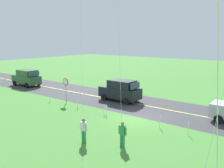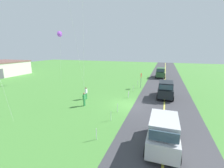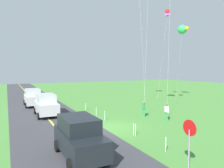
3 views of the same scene
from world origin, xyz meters
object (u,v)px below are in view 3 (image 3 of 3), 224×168
(car_parked_west_far, at_px, (33,97))
(stop_sign, at_px, (189,136))
(car_parked_west_near, at_px, (46,105))
(person_adult_companion, at_px, (144,108))
(kite_orange_near, at_px, (183,29))
(person_adult_near, at_px, (167,112))
(car_suv_foreground, at_px, (79,137))
(kite_pink_drift, at_px, (167,13))

(car_parked_west_far, bearing_deg, stop_sign, 11.07)
(car_parked_west_far, bearing_deg, car_parked_west_near, 4.90)
(stop_sign, xyz_separation_m, person_adult_companion, (-10.50, 5.00, -0.94))
(kite_orange_near, bearing_deg, car_parked_west_near, -85.43)
(person_adult_near, bearing_deg, car_suv_foreground, 143.11)
(car_suv_foreground, xyz_separation_m, person_adult_near, (-4.12, 9.93, -0.29))
(person_adult_companion, relative_size, kite_orange_near, 0.14)
(stop_sign, relative_size, person_adult_near, 1.60)
(kite_pink_drift, bearing_deg, person_adult_near, -41.20)
(person_adult_near, distance_m, kite_pink_drift, 17.01)
(car_parked_west_far, height_order, person_adult_companion, car_parked_west_far)
(car_suv_foreground, bearing_deg, person_adult_companion, 125.63)
(car_parked_west_far, bearing_deg, person_adult_companion, 38.11)
(person_adult_near, bearing_deg, stop_sign, 174.50)
(kite_orange_near, bearing_deg, person_adult_near, -50.59)
(person_adult_companion, bearing_deg, stop_sign, 159.23)
(stop_sign, bearing_deg, person_adult_near, 143.92)
(car_suv_foreground, relative_size, person_adult_companion, 2.75)
(car_parked_west_far, xyz_separation_m, stop_sign, (22.47, 4.40, 0.65))
(car_suv_foreground, height_order, car_parked_west_far, same)
(person_adult_near, height_order, kite_orange_near, kite_orange_near)
(car_parked_west_far, distance_m, kite_orange_near, 24.19)
(car_suv_foreground, relative_size, person_adult_near, 2.75)
(stop_sign, bearing_deg, person_adult_companion, 154.55)
(kite_pink_drift, bearing_deg, stop_sign, -38.84)
(car_suv_foreground, relative_size, car_parked_west_near, 1.00)
(stop_sign, distance_m, person_adult_companion, 11.66)
(car_parked_west_far, relative_size, person_adult_companion, 2.75)
(person_adult_companion, bearing_deg, car_suv_foreground, 130.31)
(stop_sign, distance_m, kite_orange_near, 26.02)
(car_suv_foreground, height_order, kite_orange_near, kite_orange_near)
(car_parked_west_near, xyz_separation_m, person_adult_companion, (5.16, 8.81, -0.29))
(stop_sign, bearing_deg, car_parked_west_far, -168.93)
(car_parked_west_far, distance_m, stop_sign, 22.91)
(person_adult_near, height_order, person_adult_companion, same)
(car_parked_west_far, relative_size, kite_pink_drift, 0.33)
(car_parked_west_far, relative_size, kite_orange_near, 0.38)
(car_parked_west_far, xyz_separation_m, kite_orange_near, (5.14, 21.48, 9.86))
(kite_pink_drift, xyz_separation_m, kite_orange_near, (-0.19, 3.28, -2.03))
(car_parked_west_near, bearing_deg, person_adult_near, 52.71)
(person_adult_companion, distance_m, kite_orange_near, 17.20)
(person_adult_companion, bearing_deg, kite_orange_near, -55.85)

